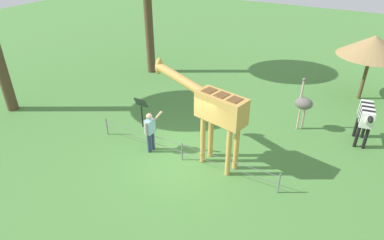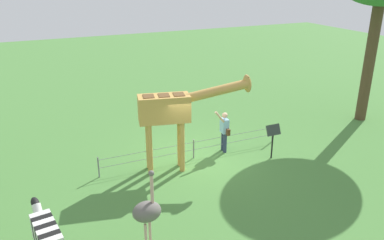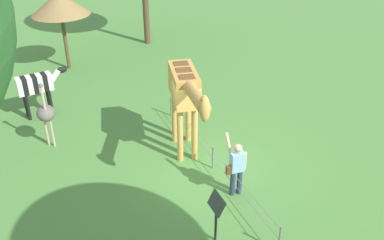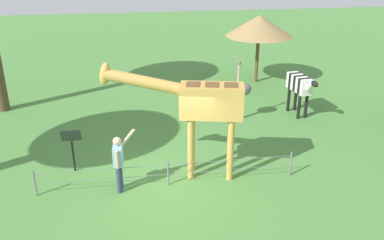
{
  "view_description": "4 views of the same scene",
  "coord_description": "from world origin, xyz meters",
  "px_view_note": "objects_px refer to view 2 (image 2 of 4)",
  "views": [
    {
      "loc": [
        -4.99,
        8.39,
        7.2
      ],
      "look_at": [
        -0.14,
        -0.26,
        1.46
      ],
      "focal_mm": 30.85,
      "sensor_mm": 36.0,
      "label": 1
    },
    {
      "loc": [
        -5.41,
        -11.64,
        6.57
      ],
      "look_at": [
        -0.07,
        0.2,
        1.53
      ],
      "focal_mm": 36.49,
      "sensor_mm": 36.0,
      "label": 2
    },
    {
      "loc": [
        9.12,
        -4.35,
        7.41
      ],
      "look_at": [
        -0.38,
        -0.3,
        1.55
      ],
      "focal_mm": 39.41,
      "sensor_mm": 36.0,
      "label": 3
    },
    {
      "loc": [
        0.82,
        10.08,
        6.23
      ],
      "look_at": [
        -0.72,
        -0.21,
        1.73
      ],
      "focal_mm": 39.1,
      "sensor_mm": 36.0,
      "label": 4
    }
  ],
  "objects_px": {
    "giraffe": "(174,111)",
    "ostrich": "(147,212)",
    "zebra": "(47,239)",
    "info_sign": "(273,135)",
    "visitor": "(224,130)"
  },
  "relations": [
    {
      "from": "giraffe",
      "to": "ostrich",
      "type": "xyz_separation_m",
      "value": [
        -2.23,
        -3.78,
        -0.98
      ]
    },
    {
      "from": "zebra",
      "to": "info_sign",
      "type": "xyz_separation_m",
      "value": [
        8.05,
        3.1,
        -0.21
      ]
    },
    {
      "from": "zebra",
      "to": "ostrich",
      "type": "height_order",
      "value": "ostrich"
    },
    {
      "from": "info_sign",
      "to": "giraffe",
      "type": "bearing_deg",
      "value": 168.48
    },
    {
      "from": "visitor",
      "to": "ostrich",
      "type": "height_order",
      "value": "ostrich"
    },
    {
      "from": "zebra",
      "to": "info_sign",
      "type": "height_order",
      "value": "zebra"
    },
    {
      "from": "visitor",
      "to": "giraffe",
      "type": "bearing_deg",
      "value": -166.95
    },
    {
      "from": "giraffe",
      "to": "ostrich",
      "type": "distance_m",
      "value": 4.49
    },
    {
      "from": "giraffe",
      "to": "info_sign",
      "type": "xyz_separation_m",
      "value": [
        3.55,
        -0.72,
        -1.21
      ]
    },
    {
      "from": "visitor",
      "to": "zebra",
      "type": "xyz_separation_m",
      "value": [
        -6.72,
        -4.34,
        0.26
      ]
    },
    {
      "from": "zebra",
      "to": "visitor",
      "type": "bearing_deg",
      "value": 32.89
    },
    {
      "from": "ostrich",
      "to": "info_sign",
      "type": "distance_m",
      "value": 6.54
    },
    {
      "from": "ostrich",
      "to": "info_sign",
      "type": "xyz_separation_m",
      "value": [
        5.78,
        3.05,
        -0.23
      ]
    },
    {
      "from": "visitor",
      "to": "ostrich",
      "type": "distance_m",
      "value": 6.19
    },
    {
      "from": "zebra",
      "to": "giraffe",
      "type": "bearing_deg",
      "value": 40.41
    }
  ]
}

